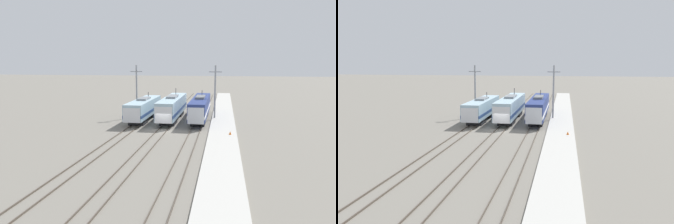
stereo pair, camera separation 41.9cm
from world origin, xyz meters
The scene contains 11 objects.
ground_plane centered at (0.00, 0.00, 0.00)m, with size 400.00×400.00×0.00m, color slate.
rail_pair_far_left centered at (-5.00, 0.00, 0.07)m, with size 1.51×120.00×0.15m.
rail_pair_center centered at (0.00, 0.00, 0.07)m, with size 1.51×120.00×0.15m.
rail_pair_far_right centered at (5.00, 0.00, 0.07)m, with size 1.51×120.00×0.15m.
locomotive_far_left centered at (-5.00, 8.10, 2.09)m, with size 3.07×16.25×4.72m.
locomotive_center centered at (0.00, 9.62, 2.24)m, with size 3.03×18.57×5.40m.
locomotive_far_right centered at (5.00, 10.13, 2.21)m, with size 2.80×19.29×5.01m.
catenary_tower_left centered at (-6.99, 11.16, 5.14)m, with size 2.29×0.30×9.81m.
catenary_tower_right centered at (7.58, 11.16, 5.14)m, with size 2.29×0.30×9.81m.
platform centered at (9.11, 0.00, 0.16)m, with size 4.00×120.00×0.32m.
traffic_cone centered at (10.16, -2.53, 0.54)m, with size 0.37×0.37×0.45m.
Camera 1 is at (9.13, -48.19, 10.39)m, focal length 35.00 mm.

